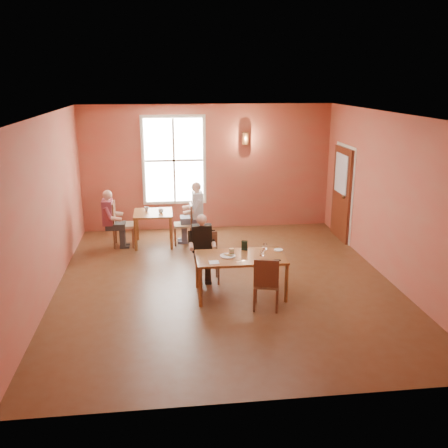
{
  "coord_description": "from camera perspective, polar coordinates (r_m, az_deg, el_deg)",
  "views": [
    {
      "loc": [
        -1.04,
        -8.35,
        3.59
      ],
      "look_at": [
        0.0,
        0.2,
        1.05
      ],
      "focal_mm": 40.0,
      "sensor_mm": 36.0,
      "label": 1
    }
  ],
  "objects": [
    {
      "name": "goblet_c",
      "position": [
        8.23,
        4.35,
        -3.55
      ],
      "size": [
        0.07,
        0.07,
        0.16
      ],
      "primitive_type": null,
      "rotation": [
        0.0,
        0.0,
        0.13
      ],
      "color": "silver",
      "rests_on": "main_table"
    },
    {
      "name": "wall_back",
      "position": [
        12.08,
        -1.9,
        6.45
      ],
      "size": [
        6.0,
        0.04,
        3.0
      ],
      "primitive_type": "cube",
      "color": "brown",
      "rests_on": "ground"
    },
    {
      "name": "chair_diner_maroon",
      "position": [
        11.16,
        -11.4,
        0.01
      ],
      "size": [
        0.44,
        0.44,
        1.0
      ],
      "primitive_type": null,
      "rotation": [
        0.0,
        0.0,
        -1.57
      ],
      "color": "brown",
      "rests_on": "ground"
    },
    {
      "name": "cup_b",
      "position": [
        11.18,
        -8.84,
        1.72
      ],
      "size": [
        0.13,
        0.13,
        0.1
      ],
      "primitive_type": "imported",
      "rotation": [
        0.0,
        0.0,
        0.36
      ],
      "color": "white",
      "rests_on": "second_table"
    },
    {
      "name": "diner_main",
      "position": [
        8.96,
        -1.89,
        -3.18
      ],
      "size": [
        0.47,
        0.47,
        1.17
      ],
      "primitive_type": null,
      "rotation": [
        0.0,
        0.0,
        3.14
      ],
      "color": "black",
      "rests_on": "ground"
    },
    {
      "name": "side_plate",
      "position": [
        8.73,
        6.24,
        -2.95
      ],
      "size": [
        0.16,
        0.16,
        0.01
      ],
      "primitive_type": "cylinder",
      "rotation": [
        0.0,
        0.0,
        -0.03
      ],
      "color": "white",
      "rests_on": "main_table"
    },
    {
      "name": "chair_empty",
      "position": [
        8.05,
        4.88,
        -6.65
      ],
      "size": [
        0.48,
        0.48,
        0.89
      ],
      "primitive_type": null,
      "rotation": [
        0.0,
        0.0,
        -0.26
      ],
      "color": "#401D10",
      "rests_on": "ground"
    },
    {
      "name": "ground",
      "position": [
        9.15,
        0.15,
        -6.67
      ],
      "size": [
        6.0,
        7.0,
        0.01
      ],
      "primitive_type": "cube",
      "color": "brown",
      "rests_on": "ground"
    },
    {
      "name": "knife",
      "position": [
        8.15,
        1.8,
        -4.33
      ],
      "size": [
        0.18,
        0.07,
        0.0
      ],
      "primitive_type": "cube",
      "rotation": [
        0.0,
        0.0,
        0.32
      ],
      "color": "white",
      "rests_on": "main_table"
    },
    {
      "name": "chair_diner_white",
      "position": [
        11.14,
        -4.71,
        0.01
      ],
      "size": [
        0.4,
        0.4,
        0.91
      ],
      "primitive_type": null,
      "rotation": [
        0.0,
        0.0,
        1.57
      ],
      "color": "brown",
      "rests_on": "ground"
    },
    {
      "name": "sunglasses",
      "position": [
        8.24,
        6.1,
        -4.14
      ],
      "size": [
        0.11,
        0.04,
        0.01
      ],
      "primitive_type": "cube",
      "rotation": [
        0.0,
        0.0,
        -0.04
      ],
      "color": "black",
      "rests_on": "main_table"
    },
    {
      "name": "wall_sconce",
      "position": [
        11.99,
        2.46,
        9.75
      ],
      "size": [
        0.16,
        0.16,
        0.28
      ],
      "primitive_type": "cylinder",
      "color": "brown",
      "rests_on": "wall_back"
    },
    {
      "name": "window",
      "position": [
        11.96,
        -5.74,
        7.24
      ],
      "size": [
        1.36,
        0.1,
        1.96
      ],
      "primitive_type": "cube",
      "color": "white",
      "rests_on": "wall_back"
    },
    {
      "name": "door",
      "position": [
        11.65,
        13.24,
        3.39
      ],
      "size": [
        0.12,
        1.04,
        2.1
      ],
      "primitive_type": "cube",
      "color": "maroon",
      "rests_on": "ground"
    },
    {
      "name": "chair_diner_main",
      "position": [
        9.03,
        -1.9,
        -3.92
      ],
      "size": [
        0.4,
        0.4,
        0.9
      ],
      "primitive_type": null,
      "rotation": [
        0.0,
        0.0,
        3.14
      ],
      "color": "#5B2912",
      "rests_on": "ground"
    },
    {
      "name": "wall_left",
      "position": [
        8.83,
        -19.55,
        1.77
      ],
      "size": [
        0.04,
        7.0,
        3.0
      ],
      "primitive_type": "cube",
      "color": "brown",
      "rests_on": "ground"
    },
    {
      "name": "wall_front",
      "position": [
        5.38,
        4.8,
        -6.45
      ],
      "size": [
        6.0,
        0.04,
        3.0
      ],
      "primitive_type": "cube",
      "color": "brown",
      "rests_on": "ground"
    },
    {
      "name": "plate_food",
      "position": [
        8.38,
        0.42,
        -3.62
      ],
      "size": [
        0.27,
        0.27,
        0.03
      ],
      "primitive_type": "cylinder",
      "rotation": [
        0.0,
        0.0,
        -0.03
      ],
      "color": "white",
      "rests_on": "main_table"
    },
    {
      "name": "wall_right",
      "position": [
        9.51,
        18.42,
        2.88
      ],
      "size": [
        0.04,
        7.0,
        3.0
      ],
      "primitive_type": "cube",
      "color": "brown",
      "rests_on": "ground"
    },
    {
      "name": "napkin",
      "position": [
        8.12,
        -1.15,
        -4.4
      ],
      "size": [
        0.16,
        0.16,
        0.01
      ],
      "primitive_type": "cube",
      "rotation": [
        0.0,
        0.0,
        0.01
      ],
      "color": "white",
      "rests_on": "main_table"
    },
    {
      "name": "diner_maroon",
      "position": [
        11.13,
        -11.59,
        0.6
      ],
      "size": [
        0.5,
        0.5,
        1.24
      ],
      "primitive_type": null,
      "rotation": [
        0.0,
        0.0,
        -1.57
      ],
      "color": "maroon",
      "rests_on": "ground"
    },
    {
      "name": "ceiling",
      "position": [
        8.44,
        0.17,
        12.42
      ],
      "size": [
        6.0,
        7.0,
        0.04
      ],
      "primitive_type": "cube",
      "color": "white",
      "rests_on": "wall_back"
    },
    {
      "name": "sandwich",
      "position": [
        8.45,
        0.85,
        -3.22
      ],
      "size": [
        0.08,
        0.08,
        0.09
      ],
      "primitive_type": "cube",
      "rotation": [
        0.0,
        0.0,
        0.11
      ],
      "color": "tan",
      "rests_on": "main_table"
    },
    {
      "name": "diner_white",
      "position": [
        11.08,
        -4.58,
        1.06
      ],
      "size": [
        0.53,
        0.53,
        1.33
      ],
      "primitive_type": null,
      "rotation": [
        0.0,
        0.0,
        1.57
      ],
      "color": "white",
      "rests_on": "ground"
    },
    {
      "name": "second_table",
      "position": [
        11.16,
        -8.04,
        -0.51
      ],
      "size": [
        0.84,
        0.84,
        0.74
      ],
      "primitive_type": null,
      "color": "brown",
      "rests_on": "ground"
    },
    {
      "name": "menu_stand",
      "position": [
        8.65,
        2.35,
        -2.48
      ],
      "size": [
        0.12,
        0.09,
        0.17
      ],
      "primitive_type": "cube",
      "rotation": [
        0.0,
        0.0,
        -0.38
      ],
      "color": "black",
      "rests_on": "main_table"
    },
    {
      "name": "main_table",
      "position": [
        8.53,
        1.87,
        -5.91
      ],
      "size": [
        1.5,
        0.84,
        0.7
      ],
      "primitive_type": null,
      "color": "brown",
      "rests_on": "ground"
    },
    {
      "name": "goblet_a",
      "position": [
        8.53,
        4.69,
        -2.78
      ],
      "size": [
        0.09,
        0.09,
        0.18
      ],
      "primitive_type": null,
      "rotation": [
        0.0,
        0.0,
        -0.36
      ],
      "color": "white",
      "rests_on": "main_table"
    },
    {
      "name": "cup_a",
      "position": [
        10.97,
        -7.24,
        1.48
      ],
      "size": [
        0.13,
        0.13,
        0.09
      ],
      "primitive_type": "imported",
      "rotation": [
        0.0,
        0.0,
        0.22
      ],
      "color": "silver",
      "rests_on": "second_table"
    }
  ]
}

